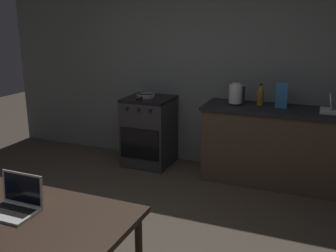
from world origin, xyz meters
TOP-DOWN VIEW (x-y plane):
  - back_wall at (0.30, 2.39)m, footprint 6.40×0.10m
  - kitchen_counter at (1.32, 2.04)m, footprint 2.16×0.64m
  - stove_oven at (-0.54, 2.03)m, footprint 0.60×0.62m
  - dining_table at (-0.05, -0.76)m, footprint 1.28×0.79m
  - laptop at (-0.18, -0.74)m, footprint 0.32×0.24m
  - electric_kettle at (0.60, 2.04)m, footprint 0.19×0.17m
  - frying_pan at (-0.58, 2.01)m, footprint 0.24×0.42m
  - cereal_box at (1.12, 2.06)m, footprint 0.13×0.05m
  - bottle_b at (0.87, 2.12)m, footprint 0.08×0.08m

SIDE VIEW (x-z plane):
  - stove_oven at x=-0.54m, z-range 0.00..0.91m
  - kitchen_counter at x=1.32m, z-range 0.00..0.92m
  - dining_table at x=-0.05m, z-range 0.29..1.01m
  - laptop at x=-0.18m, z-range 0.65..0.88m
  - frying_pan at x=-0.58m, z-range 0.92..0.96m
  - bottle_b at x=0.87m, z-range 0.91..1.16m
  - electric_kettle at x=0.60m, z-range 0.91..1.17m
  - cereal_box at x=1.12m, z-range 0.91..1.21m
  - back_wall at x=0.30m, z-range 0.00..2.82m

